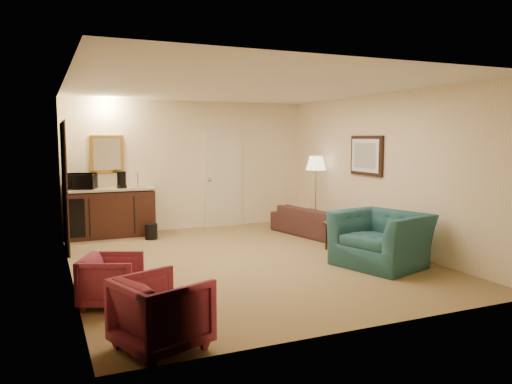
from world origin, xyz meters
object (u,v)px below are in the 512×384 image
(microwave, at_px, (81,179))
(rose_chair_far, at_px, (161,309))
(coffee_maker, at_px, (122,180))
(wetbar_cabinet, at_px, (110,212))
(rose_chair_near, at_px, (111,278))
(teal_armchair, at_px, (381,230))
(floor_lamp, at_px, (316,194))
(sofa, at_px, (314,217))
(waste_bin, at_px, (151,232))
(coffee_table, at_px, (346,236))

(microwave, bearing_deg, rose_chair_far, -67.38)
(rose_chair_far, xyz_separation_m, coffee_maker, (0.47, 5.35, 0.72))
(wetbar_cabinet, height_order, microwave, microwave)
(rose_chair_near, bearing_deg, rose_chair_far, -146.67)
(teal_armchair, bearing_deg, floor_lamp, 152.28)
(sofa, height_order, rose_chair_far, same)
(sofa, bearing_deg, coffee_maker, 56.14)
(teal_armchair, bearing_deg, waste_bin, -157.64)
(teal_armchair, height_order, coffee_table, teal_armchair)
(wetbar_cabinet, bearing_deg, rose_chair_far, -92.65)
(wetbar_cabinet, xyz_separation_m, waste_bin, (0.65, -0.56, -0.32))
(rose_chair_near, height_order, coffee_maker, coffee_maker)
(rose_chair_far, distance_m, waste_bin, 4.93)
(coffee_table, height_order, coffee_maker, coffee_maker)
(sofa, relative_size, microwave, 3.52)
(sofa, xyz_separation_m, floor_lamp, (0.25, 0.39, 0.39))
(sofa, bearing_deg, waste_bin, 61.79)
(rose_chair_far, xyz_separation_m, floor_lamp, (4.10, 4.38, 0.39))
(rose_chair_near, xyz_separation_m, coffee_table, (3.95, 1.31, -0.07))
(coffee_table, distance_m, floor_lamp, 1.81)
(rose_chair_far, bearing_deg, wetbar_cabinet, -23.28)
(teal_armchair, relative_size, floor_lamp, 0.80)
(sofa, distance_m, floor_lamp, 0.61)
(teal_armchair, bearing_deg, rose_chair_near, -103.87)
(rose_chair_far, bearing_deg, rose_chair_near, -10.32)
(floor_lamp, xyz_separation_m, waste_bin, (-3.20, 0.47, -0.61))
(sofa, xyz_separation_m, coffee_table, (-0.15, -1.30, -0.12))
(wetbar_cabinet, xyz_separation_m, microwave, (-0.50, 0.06, 0.64))
(floor_lamp, height_order, waste_bin, floor_lamp)
(sofa, bearing_deg, rose_chair_far, 124.07)
(floor_lamp, relative_size, coffee_maker, 4.77)
(sofa, bearing_deg, teal_armchair, 161.70)
(coffee_maker, bearing_deg, sofa, -17.81)
(wetbar_cabinet, height_order, sofa, wetbar_cabinet)
(rose_chair_near, relative_size, microwave, 1.19)
(sofa, distance_m, waste_bin, 3.08)
(teal_armchair, distance_m, coffee_table, 1.13)
(floor_lamp, bearing_deg, rose_chair_far, -133.13)
(wetbar_cabinet, height_order, waste_bin, wetbar_cabinet)
(wetbar_cabinet, distance_m, rose_chair_far, 5.41)
(coffee_maker, bearing_deg, rose_chair_far, -90.84)
(coffee_table, distance_m, waste_bin, 3.54)
(sofa, relative_size, coffee_table, 2.21)
(teal_armchair, distance_m, floor_lamp, 2.84)
(sofa, distance_m, coffee_table, 1.31)
(teal_armchair, bearing_deg, sofa, 156.43)
(rose_chair_near, relative_size, coffee_maker, 1.98)
(wetbar_cabinet, relative_size, floor_lamp, 1.09)
(coffee_table, bearing_deg, floor_lamp, 76.70)
(floor_lamp, bearing_deg, sofa, -122.41)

